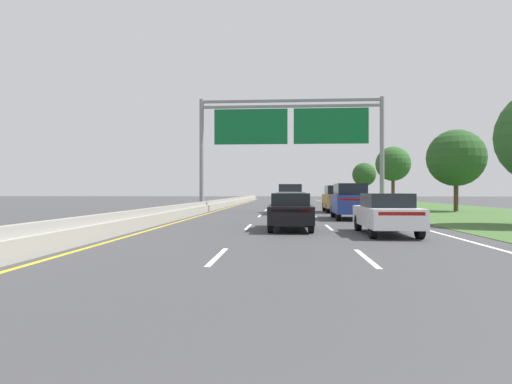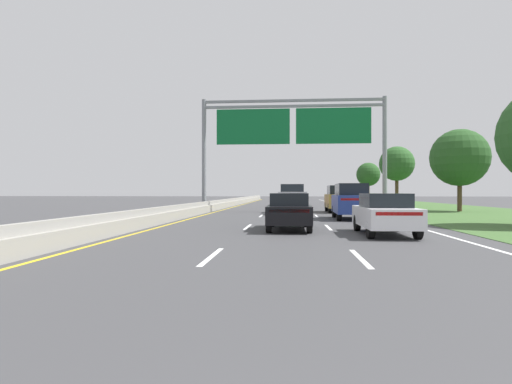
# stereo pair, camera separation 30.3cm
# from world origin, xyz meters

# --- Properties ---
(ground_plane) EXTENTS (220.00, 220.00, 0.00)m
(ground_plane) POSITION_xyz_m (0.00, 35.00, 0.00)
(ground_plane) COLOR #3D3D3F
(lane_striping) EXTENTS (11.96, 106.00, 0.01)m
(lane_striping) POSITION_xyz_m (0.00, 34.54, 0.00)
(lane_striping) COLOR white
(lane_striping) RESTS_ON ground
(grass_verge_right) EXTENTS (14.00, 110.00, 0.02)m
(grass_verge_right) POSITION_xyz_m (13.95, 35.00, 0.01)
(grass_verge_right) COLOR #3D602D
(grass_verge_right) RESTS_ON ground
(median_barrier_concrete) EXTENTS (0.60, 110.00, 0.85)m
(median_barrier_concrete) POSITION_xyz_m (-6.60, 35.00, 0.35)
(median_barrier_concrete) COLOR #99968E
(median_barrier_concrete) RESTS_ON ground
(overhead_sign_gantry) EXTENTS (15.06, 0.42, 9.29)m
(overhead_sign_gantry) POSITION_xyz_m (0.30, 34.66, 6.59)
(overhead_sign_gantry) COLOR gray
(overhead_sign_gantry) RESTS_ON ground
(pickup_truck_silver) EXTENTS (2.02, 5.41, 2.20)m
(pickup_truck_silver) POSITION_xyz_m (0.24, 31.88, 1.07)
(pickup_truck_silver) COLOR #B2B5BA
(pickup_truck_silver) RESTS_ON ground
(car_blue_right_lane_suv) EXTENTS (1.99, 4.74, 2.11)m
(car_blue_right_lane_suv) POSITION_xyz_m (3.68, 25.55, 1.10)
(car_blue_right_lane_suv) COLOR navy
(car_blue_right_lane_suv) RESTS_ON ground
(car_black_centre_lane_sedan) EXTENTS (1.83, 4.41, 1.57)m
(car_black_centre_lane_sedan) POSITION_xyz_m (0.07, 18.23, 0.82)
(car_black_centre_lane_sedan) COLOR black
(car_black_centre_lane_sedan) RESTS_ON ground
(car_gold_right_lane_suv) EXTENTS (1.93, 4.71, 2.11)m
(car_gold_right_lane_suv) POSITION_xyz_m (3.90, 33.84, 1.10)
(car_gold_right_lane_suv) COLOR #A38438
(car_gold_right_lane_suv) RESTS_ON ground
(car_red_centre_lane_sedan) EXTENTS (1.94, 4.45, 1.57)m
(car_red_centre_lane_sedan) POSITION_xyz_m (0.18, 48.77, 0.82)
(car_red_centre_lane_sedan) COLOR maroon
(car_red_centre_lane_sedan) RESTS_ON ground
(car_white_right_lane_sedan) EXTENTS (1.82, 4.40, 1.57)m
(car_white_right_lane_sedan) POSITION_xyz_m (3.71, 16.41, 0.82)
(car_white_right_lane_sedan) COLOR silver
(car_white_right_lane_sedan) RESTS_ON ground
(roadside_tree_mid) EXTENTS (4.67, 4.67, 6.75)m
(roadside_tree_mid) POSITION_xyz_m (13.91, 35.96, 4.41)
(roadside_tree_mid) COLOR #4C3823
(roadside_tree_mid) RESTS_ON ground
(roadside_tree_far) EXTENTS (3.70, 3.70, 6.47)m
(roadside_tree_far) POSITION_xyz_m (11.43, 46.46, 4.60)
(roadside_tree_far) COLOR #4C3823
(roadside_tree_far) RESTS_ON ground
(roadside_tree_distant) EXTENTS (3.21, 3.21, 5.58)m
(roadside_tree_distant) POSITION_xyz_m (10.65, 58.99, 3.95)
(roadside_tree_distant) COLOR #4C3823
(roadside_tree_distant) RESTS_ON ground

